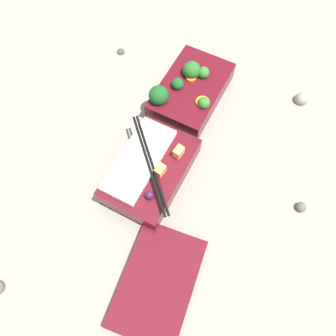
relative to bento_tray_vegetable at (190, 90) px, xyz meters
name	(u,v)px	position (x,y,z in m)	size (l,w,h in m)	color
ground_plane	(168,126)	(0.09, -0.01, -0.03)	(3.00, 3.00, 0.00)	gray
bento_tray_vegetable	(190,90)	(0.00, 0.00, 0.00)	(0.20, 0.13, 0.08)	#510F19
bento_tray_rice	(150,170)	(0.22, 0.02, 0.00)	(0.20, 0.17, 0.07)	#510F19
bento_lid	(158,283)	(0.40, 0.13, -0.02)	(0.20, 0.13, 0.01)	#510F19
pebble_0	(121,51)	(-0.05, -0.22, -0.02)	(0.02, 0.02, 0.02)	#474442
pebble_1	(301,207)	(0.14, 0.32, -0.02)	(0.02, 0.02, 0.02)	#595651
pebble_2	(302,99)	(-0.11, 0.24, -0.02)	(0.03, 0.03, 0.03)	gray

